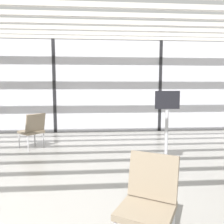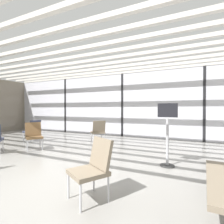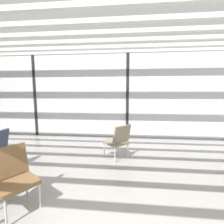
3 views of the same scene
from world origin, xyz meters
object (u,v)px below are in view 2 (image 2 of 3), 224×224
(lounge_chair_0, at_px, (33,129))
(lounge_chair_2, at_px, (98,130))
(info_sign, at_px, (167,137))
(lounge_chair_7, at_px, (93,165))
(lounge_chair_4, at_px, (34,134))
(parked_airplane, at_px, (155,103))

(lounge_chair_0, relative_size, lounge_chair_2, 1.00)
(lounge_chair_2, relative_size, info_sign, 0.60)
(info_sign, bearing_deg, lounge_chair_7, -111.96)
(lounge_chair_0, distance_m, lounge_chair_4, 1.50)
(lounge_chair_4, bearing_deg, info_sign, -55.50)
(parked_airplane, xyz_separation_m, lounge_chair_2, (-0.58, -8.12, -1.31))
(lounge_chair_7, bearing_deg, lounge_chair_4, -178.39)
(lounge_chair_0, relative_size, lounge_chair_7, 1.00)
(lounge_chair_4, relative_size, info_sign, 0.60)
(lounge_chair_0, distance_m, lounge_chair_7, 5.30)
(lounge_chair_0, xyz_separation_m, lounge_chair_4, (1.16, -0.94, 0.00))
(parked_airplane, distance_m, lounge_chair_7, 11.89)
(lounge_chair_4, relative_size, lounge_chair_7, 1.00)
(parked_airplane, xyz_separation_m, info_sign, (2.21, -9.80, -1.13))
(lounge_chair_2, xyz_separation_m, lounge_chair_4, (-1.37, -1.81, 0.00))
(lounge_chair_2, distance_m, lounge_chair_4, 2.27)
(parked_airplane, xyz_separation_m, lounge_chair_7, (1.43, -11.73, -1.31))
(lounge_chair_0, distance_m, lounge_chair_2, 2.68)
(lounge_chair_0, height_order, lounge_chair_2, same)
(lounge_chair_7, relative_size, info_sign, 0.60)
(lounge_chair_4, height_order, lounge_chair_7, same)
(lounge_chair_7, height_order, info_sign, info_sign)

